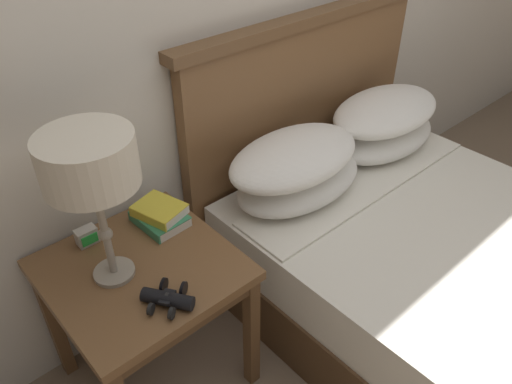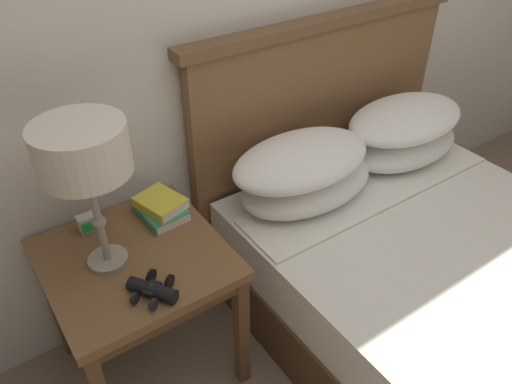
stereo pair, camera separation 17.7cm
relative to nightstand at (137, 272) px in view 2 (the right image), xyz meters
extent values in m
cube|color=brown|center=(0.00, 0.00, 0.06)|extent=(0.58, 0.58, 0.04)
cube|color=brown|center=(0.00, 0.00, 0.02)|extent=(0.55, 0.55, 0.05)
cube|color=brown|center=(0.25, -0.26, -0.23)|extent=(0.04, 0.04, 0.55)
cube|color=brown|center=(-0.26, 0.26, -0.23)|extent=(0.04, 0.04, 0.55)
cube|color=brown|center=(0.25, 0.26, -0.23)|extent=(0.04, 0.04, 0.55)
cube|color=#4E3520|center=(1.02, -0.65, -0.37)|extent=(1.25, 1.77, 0.27)
cube|color=silver|center=(1.02, -0.65, -0.13)|extent=(1.22, 1.73, 0.22)
cube|color=white|center=(1.02, -0.09, -0.01)|extent=(1.20, 0.28, 0.01)
cube|color=brown|center=(1.02, 0.26, 0.04)|extent=(1.31, 0.06, 1.09)
cube|color=brown|center=(1.02, 0.26, 0.60)|extent=(1.37, 0.10, 0.04)
ellipsoid|color=white|center=(0.76, 0.02, 0.06)|extent=(0.60, 0.36, 0.15)
ellipsoid|color=white|center=(1.32, 0.02, 0.06)|extent=(0.60, 0.36, 0.15)
ellipsoid|color=white|center=(0.72, 0.02, 0.18)|extent=(0.60, 0.36, 0.15)
ellipsoid|color=white|center=(1.31, 0.02, 0.18)|extent=(0.60, 0.36, 0.15)
cylinder|color=gray|center=(-0.08, 0.02, 0.09)|extent=(0.13, 0.13, 0.01)
cylinder|color=gray|center=(-0.08, 0.02, 0.26)|extent=(0.02, 0.02, 0.34)
sphere|color=gray|center=(-0.08, 0.02, 0.24)|extent=(0.04, 0.04, 0.04)
cylinder|color=beige|center=(-0.08, 0.02, 0.51)|extent=(0.27, 0.27, 0.15)
cube|color=silver|center=(0.17, 0.14, 0.10)|extent=(0.15, 0.19, 0.03)
cube|color=#337F56|center=(0.17, 0.14, 0.11)|extent=(0.15, 0.20, 0.00)
cube|color=#337F56|center=(0.10, 0.14, 0.10)|extent=(0.02, 0.19, 0.04)
cube|color=silver|center=(0.17, 0.14, 0.13)|extent=(0.17, 0.19, 0.03)
cube|color=gold|center=(0.17, 0.14, 0.15)|extent=(0.17, 0.20, 0.00)
cube|color=gold|center=(0.11, 0.13, 0.13)|extent=(0.05, 0.16, 0.04)
cylinder|color=black|center=(0.00, -0.22, 0.10)|extent=(0.09, 0.10, 0.04)
cylinder|color=black|center=(0.04, -0.20, 0.10)|extent=(0.05, 0.04, 0.05)
cylinder|color=black|center=(-0.04, -0.25, 0.10)|extent=(0.04, 0.03, 0.04)
cylinder|color=black|center=(-0.04, -0.17, 0.10)|extent=(0.09, 0.10, 0.04)
cylinder|color=black|center=(0.00, -0.14, 0.10)|extent=(0.05, 0.04, 0.05)
cylinder|color=black|center=(-0.08, -0.20, 0.10)|extent=(0.04, 0.03, 0.04)
cube|color=black|center=(-0.02, -0.20, 0.11)|extent=(0.07, 0.06, 0.01)
cylinder|color=black|center=(-0.02, -0.20, 0.11)|extent=(0.02, 0.02, 0.02)
cube|color=#B7B2A8|center=(-0.07, 0.21, 0.11)|extent=(0.07, 0.04, 0.06)
cube|color=green|center=(-0.07, 0.19, 0.11)|extent=(0.06, 0.00, 0.04)
camera|label=1|loc=(-0.49, -1.12, 1.23)|focal=35.00mm
camera|label=2|loc=(-0.35, -1.23, 1.23)|focal=35.00mm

